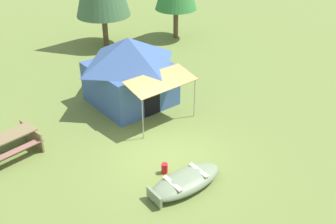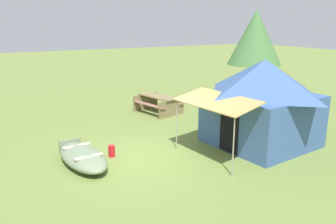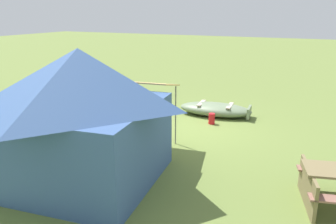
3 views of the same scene
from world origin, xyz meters
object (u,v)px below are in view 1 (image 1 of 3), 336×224
object	(u,v)px
canvas_cabin_tent	(130,70)
fuel_can	(165,168)
picnic_table	(7,143)
beached_rowboat	(185,181)
cooler_box	(147,109)

from	to	relation	value
canvas_cabin_tent	fuel_can	world-z (taller)	canvas_cabin_tent
picnic_table	fuel_can	bearing A→B (deg)	-42.15
beached_rowboat	cooler_box	bearing A→B (deg)	74.90
canvas_cabin_tent	beached_rowboat	bearing A→B (deg)	-101.12
canvas_cabin_tent	picnic_table	distance (m)	5.46
beached_rowboat	picnic_table	world-z (taller)	picnic_table
picnic_table	fuel_can	xyz separation A→B (m)	(3.97, -3.59, -0.31)
canvas_cabin_tent	cooler_box	xyz separation A→B (m)	(0.10, -1.17, -1.29)
cooler_box	fuel_can	xyz separation A→B (m)	(-1.38, -3.59, 0.00)
beached_rowboat	canvas_cabin_tent	bearing A→B (deg)	78.88
cooler_box	fuel_can	size ratio (longest dim) A/B	1.27
picnic_table	cooler_box	size ratio (longest dim) A/B	5.07
picnic_table	cooler_box	bearing A→B (deg)	-0.00
picnic_table	cooler_box	distance (m)	5.36
cooler_box	fuel_can	bearing A→B (deg)	-111.05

